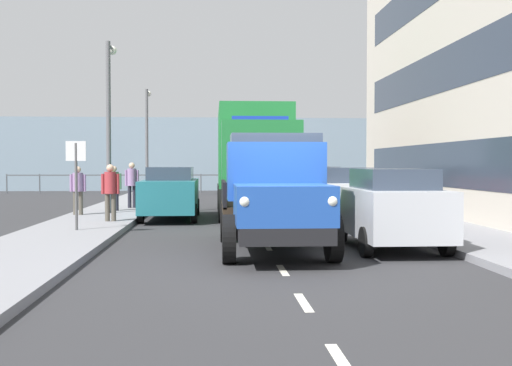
{
  "coord_description": "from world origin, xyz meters",
  "views": [
    {
      "loc": [
        1.17,
        11.08,
        1.82
      ],
      "look_at": [
        -0.37,
        -11.81,
        1.12
      ],
      "focal_mm": 43.86,
      "sensor_mm": 36.0,
      "label": 1
    }
  ],
  "objects_px": {
    "pedestrian_by_lamp": "(110,188)",
    "street_sign": "(76,169)",
    "pedestrian_near_railing": "(114,185)",
    "lorry_cargo_green": "(254,157)",
    "car_white_kerbside_1": "(344,196)",
    "lamp_post_promenade": "(109,110)",
    "lamp_post_far": "(147,131)",
    "truck_vintage_blue": "(275,195)",
    "pedestrian_couple_a": "(132,181)",
    "car_silver_kerbside_near": "(390,207)",
    "car_red_kerbside_2": "(315,189)",
    "car_teal_oppositeside_0": "(171,192)",
    "car_black_kerbside_3": "(297,184)",
    "pedestrian_with_bag": "(78,187)"
  },
  "relations": [
    {
      "from": "pedestrian_by_lamp",
      "to": "pedestrian_couple_a",
      "type": "xyz_separation_m",
      "value": [
        0.11,
        -5.62,
        0.04
      ]
    },
    {
      "from": "pedestrian_by_lamp",
      "to": "street_sign",
      "type": "bearing_deg",
      "value": 79.28
    },
    {
      "from": "car_black_kerbside_3",
      "to": "lorry_cargo_green",
      "type": "bearing_deg",
      "value": 68.65
    },
    {
      "from": "truck_vintage_blue",
      "to": "lorry_cargo_green",
      "type": "bearing_deg",
      "value": -91.16
    },
    {
      "from": "pedestrian_near_railing",
      "to": "lorry_cargo_green",
      "type": "bearing_deg",
      "value": 175.46
    },
    {
      "from": "car_black_kerbside_3",
      "to": "pedestrian_with_bag",
      "type": "height_order",
      "value": "pedestrian_with_bag"
    },
    {
      "from": "street_sign",
      "to": "pedestrian_by_lamp",
      "type": "bearing_deg",
      "value": -100.72
    },
    {
      "from": "car_silver_kerbside_near",
      "to": "car_black_kerbside_3",
      "type": "xyz_separation_m",
      "value": [
        0.0,
        -15.06,
        0.0
      ]
    },
    {
      "from": "car_white_kerbside_1",
      "to": "car_black_kerbside_3",
      "type": "relative_size",
      "value": 0.91
    },
    {
      "from": "pedestrian_by_lamp",
      "to": "pedestrian_near_railing",
      "type": "height_order",
      "value": "pedestrian_by_lamp"
    },
    {
      "from": "pedestrian_near_railing",
      "to": "lamp_post_far",
      "type": "xyz_separation_m",
      "value": [
        0.04,
        -11.56,
        2.52
      ]
    },
    {
      "from": "lorry_cargo_green",
      "to": "car_teal_oppositeside_0",
      "type": "height_order",
      "value": "lorry_cargo_green"
    },
    {
      "from": "car_white_kerbside_1",
      "to": "lamp_post_promenade",
      "type": "relative_size",
      "value": 0.69
    },
    {
      "from": "car_silver_kerbside_near",
      "to": "car_red_kerbside_2",
      "type": "height_order",
      "value": "same"
    },
    {
      "from": "truck_vintage_blue",
      "to": "car_white_kerbside_1",
      "type": "distance_m",
      "value": 5.76
    },
    {
      "from": "car_silver_kerbside_near",
      "to": "pedestrian_by_lamp",
      "type": "bearing_deg",
      "value": -38.15
    },
    {
      "from": "truck_vintage_blue",
      "to": "car_silver_kerbside_near",
      "type": "xyz_separation_m",
      "value": [
        -2.53,
        -0.44,
        -0.29
      ]
    },
    {
      "from": "car_white_kerbside_1",
      "to": "lamp_post_promenade",
      "type": "distance_m",
      "value": 8.8
    },
    {
      "from": "car_teal_oppositeside_0",
      "to": "car_red_kerbside_2",
      "type": "bearing_deg",
      "value": -154.49
    },
    {
      "from": "car_teal_oppositeside_0",
      "to": "pedestrian_with_bag",
      "type": "relative_size",
      "value": 2.93
    },
    {
      "from": "car_white_kerbside_1",
      "to": "car_black_kerbside_3",
      "type": "xyz_separation_m",
      "value": [
        -0.0,
        -10.33,
        0.0
      ]
    },
    {
      "from": "car_white_kerbside_1",
      "to": "pedestrian_near_railing",
      "type": "distance_m",
      "value": 8.74
    },
    {
      "from": "car_black_kerbside_3",
      "to": "pedestrian_couple_a",
      "type": "distance_m",
      "value": 8.03
    },
    {
      "from": "car_red_kerbside_2",
      "to": "car_white_kerbside_1",
      "type": "bearing_deg",
      "value": 90.0
    },
    {
      "from": "truck_vintage_blue",
      "to": "pedestrian_with_bag",
      "type": "relative_size",
      "value": 3.55
    },
    {
      "from": "lamp_post_promenade",
      "to": "street_sign",
      "type": "distance_m",
      "value": 6.11
    },
    {
      "from": "car_teal_oppositeside_0",
      "to": "pedestrian_by_lamp",
      "type": "bearing_deg",
      "value": 54.88
    },
    {
      "from": "car_white_kerbside_1",
      "to": "car_red_kerbside_2",
      "type": "height_order",
      "value": "same"
    },
    {
      "from": "car_white_kerbside_1",
      "to": "car_teal_oppositeside_0",
      "type": "bearing_deg",
      "value": -28.88
    },
    {
      "from": "pedestrian_near_railing",
      "to": "lamp_post_far",
      "type": "distance_m",
      "value": 11.83
    },
    {
      "from": "lamp_post_far",
      "to": "truck_vintage_blue",
      "type": "bearing_deg",
      "value": 102.7
    },
    {
      "from": "car_teal_oppositeside_0",
      "to": "lamp_post_far",
      "type": "relative_size",
      "value": 0.82
    },
    {
      "from": "truck_vintage_blue",
      "to": "lamp_post_promenade",
      "type": "relative_size",
      "value": 0.96
    },
    {
      "from": "lorry_cargo_green",
      "to": "lamp_post_promenade",
      "type": "xyz_separation_m",
      "value": [
        5.01,
        0.4,
        1.6
      ]
    },
    {
      "from": "car_teal_oppositeside_0",
      "to": "lamp_post_far",
      "type": "height_order",
      "value": "lamp_post_far"
    },
    {
      "from": "truck_vintage_blue",
      "to": "lamp_post_far",
      "type": "relative_size",
      "value": 0.99
    },
    {
      "from": "car_black_kerbside_3",
      "to": "car_teal_oppositeside_0",
      "type": "xyz_separation_m",
      "value": [
        5.19,
        7.47,
        0.0
      ]
    },
    {
      "from": "lorry_cargo_green",
      "to": "street_sign",
      "type": "relative_size",
      "value": 3.65
    },
    {
      "from": "pedestrian_by_lamp",
      "to": "pedestrian_near_railing",
      "type": "distance_m",
      "value": 4.19
    },
    {
      "from": "car_black_kerbside_3",
      "to": "car_teal_oppositeside_0",
      "type": "relative_size",
      "value": 0.95
    },
    {
      "from": "car_silver_kerbside_near",
      "to": "street_sign",
      "type": "distance_m",
      "value": 7.84
    },
    {
      "from": "lorry_cargo_green",
      "to": "pedestrian_couple_a",
      "type": "height_order",
      "value": "lorry_cargo_green"
    },
    {
      "from": "car_silver_kerbside_near",
      "to": "lamp_post_far",
      "type": "distance_m",
      "value": 22.46
    },
    {
      "from": "truck_vintage_blue",
      "to": "pedestrian_near_railing",
      "type": "relative_size",
      "value": 3.53
    },
    {
      "from": "pedestrian_couple_a",
      "to": "lamp_post_far",
      "type": "distance_m",
      "value": 10.4
    },
    {
      "from": "car_silver_kerbside_near",
      "to": "car_red_kerbside_2",
      "type": "bearing_deg",
      "value": -90.0
    },
    {
      "from": "lamp_post_far",
      "to": "car_white_kerbside_1",
      "type": "bearing_deg",
      "value": 114.31
    },
    {
      "from": "lamp_post_far",
      "to": "car_silver_kerbside_near",
      "type": "bearing_deg",
      "value": 109.3
    },
    {
      "from": "truck_vintage_blue",
      "to": "car_red_kerbside_2",
      "type": "xyz_separation_m",
      "value": [
        -2.53,
        -10.51,
        -0.28
      ]
    },
    {
      "from": "lorry_cargo_green",
      "to": "car_red_kerbside_2",
      "type": "distance_m",
      "value": 2.8
    }
  ]
}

